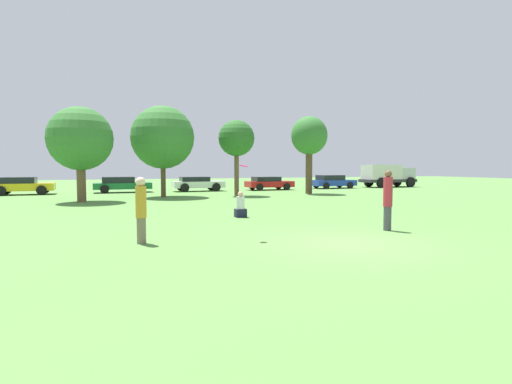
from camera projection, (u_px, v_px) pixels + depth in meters
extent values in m
plane|color=#54843D|center=(351.00, 243.00, 10.85)|extent=(120.00, 120.00, 0.00)
cylinder|color=#726651|center=(141.00, 231.00, 10.82)|extent=(0.24, 0.24, 0.69)
cylinder|color=#BF8C26|center=(141.00, 202.00, 10.78)|extent=(0.29, 0.29, 0.85)
sphere|color=beige|center=(141.00, 182.00, 10.74)|extent=(0.25, 0.25, 0.25)
cylinder|color=#3F3F47|center=(387.00, 219.00, 13.02)|extent=(0.25, 0.25, 0.78)
cylinder|color=#A52633|center=(388.00, 192.00, 12.97)|extent=(0.29, 0.29, 0.95)
sphere|color=brown|center=(388.00, 174.00, 12.93)|extent=(0.23, 0.23, 0.23)
cylinder|color=#F21E72|center=(244.00, 166.00, 11.41)|extent=(0.24, 0.23, 0.09)
cube|color=#191E33|center=(241.00, 213.00, 16.48)|extent=(0.45, 0.37, 0.34)
cylinder|color=silver|center=(240.00, 203.00, 16.45)|extent=(0.33, 0.33, 0.50)
sphere|color=tan|center=(240.00, 194.00, 16.43)|extent=(0.23, 0.23, 0.23)
cylinder|color=brown|center=(81.00, 179.00, 23.53)|extent=(0.51, 0.51, 2.66)
sphere|color=#33702D|center=(80.00, 139.00, 23.38)|extent=(3.69, 3.69, 3.69)
cylinder|color=brown|center=(163.00, 176.00, 27.39)|extent=(0.33, 0.33, 2.86)
sphere|color=#33702D|center=(163.00, 137.00, 27.23)|extent=(4.23, 4.23, 4.23)
cylinder|color=brown|center=(237.00, 172.00, 28.52)|extent=(0.33, 0.33, 3.36)
sphere|color=#286023|center=(236.00, 138.00, 28.37)|extent=(2.54, 2.54, 2.54)
cylinder|color=brown|center=(309.00, 170.00, 30.71)|extent=(0.51, 0.51, 3.66)
ellipsoid|color=#33702D|center=(309.00, 135.00, 30.55)|extent=(2.74, 2.74, 2.89)
cube|color=gold|center=(24.00, 187.00, 29.66)|extent=(4.16, 1.88, 0.55)
cube|color=black|center=(18.00, 180.00, 29.52)|extent=(2.30, 1.63, 0.45)
cylinder|color=black|center=(45.00, 189.00, 30.97)|extent=(0.70, 0.23, 0.70)
cylinder|color=black|center=(42.00, 190.00, 29.29)|extent=(0.70, 0.23, 0.70)
cylinder|color=black|center=(6.00, 190.00, 30.06)|extent=(0.70, 0.23, 0.70)
cylinder|color=black|center=(1.00, 191.00, 28.38)|extent=(0.70, 0.23, 0.70)
cube|color=#196633|center=(123.00, 186.00, 32.28)|extent=(4.45, 1.85, 0.48)
cube|color=black|center=(118.00, 180.00, 32.13)|extent=(2.46, 1.60, 0.48)
cylinder|color=black|center=(140.00, 187.00, 33.61)|extent=(0.67, 0.22, 0.67)
cylinder|color=black|center=(142.00, 188.00, 31.96)|extent=(0.67, 0.22, 0.67)
cylinder|color=black|center=(104.00, 188.00, 32.63)|extent=(0.67, 0.22, 0.67)
cylinder|color=black|center=(105.00, 189.00, 30.98)|extent=(0.67, 0.22, 0.67)
cube|color=silver|center=(198.00, 184.00, 33.91)|extent=(4.27, 1.77, 0.52)
cube|color=black|center=(195.00, 179.00, 33.76)|extent=(2.36, 1.53, 0.38)
cylinder|color=black|center=(211.00, 186.00, 35.18)|extent=(0.72, 0.18, 0.72)
cylinder|color=black|center=(216.00, 187.00, 33.60)|extent=(0.72, 0.18, 0.72)
cylinder|color=black|center=(181.00, 187.00, 34.24)|extent=(0.72, 0.18, 0.72)
cylinder|color=black|center=(185.00, 188.00, 32.66)|extent=(0.72, 0.18, 0.72)
cube|color=red|center=(269.00, 184.00, 35.79)|extent=(4.15, 1.88, 0.51)
cube|color=black|center=(266.00, 179.00, 35.65)|extent=(2.29, 1.63, 0.39)
cylinder|color=black|center=(278.00, 186.00, 37.09)|extent=(0.63, 0.19, 0.62)
cylinder|color=black|center=(287.00, 187.00, 35.41)|extent=(0.63, 0.19, 0.62)
cylinder|color=black|center=(252.00, 186.00, 36.18)|extent=(0.63, 0.19, 0.62)
cylinder|color=black|center=(260.00, 187.00, 34.50)|extent=(0.63, 0.19, 0.62)
cube|color=#1E389E|center=(333.00, 183.00, 38.46)|extent=(4.20, 1.94, 0.53)
cube|color=black|center=(330.00, 178.00, 38.31)|extent=(2.32, 1.68, 0.47)
cylinder|color=black|center=(339.00, 184.00, 39.80)|extent=(0.62, 0.21, 0.61)
cylinder|color=black|center=(350.00, 185.00, 38.06)|extent=(0.62, 0.21, 0.61)
cylinder|color=black|center=(316.00, 185.00, 38.88)|extent=(0.62, 0.21, 0.61)
cylinder|color=black|center=(326.00, 186.00, 37.14)|extent=(0.62, 0.21, 0.61)
cube|color=#2D2D33|center=(388.00, 181.00, 40.91)|extent=(5.76, 2.09, 0.30)
cube|color=#B2B2B7|center=(402.00, 173.00, 41.49)|extent=(1.87, 1.91, 1.14)
cube|color=beige|center=(381.00, 172.00, 40.56)|extent=(3.59, 2.04, 1.45)
cylinder|color=black|center=(397.00, 181.00, 42.55)|extent=(1.00, 0.30, 0.99)
cylinder|color=black|center=(410.00, 182.00, 40.71)|extent=(1.00, 0.30, 0.99)
cylinder|color=black|center=(369.00, 182.00, 41.27)|extent=(1.00, 0.30, 0.99)
cylinder|color=black|center=(381.00, 183.00, 39.43)|extent=(1.00, 0.30, 0.99)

